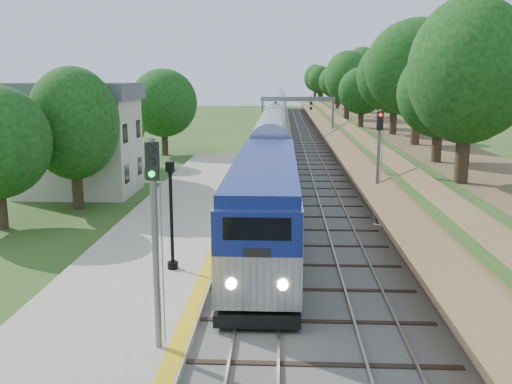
{
  "coord_description": "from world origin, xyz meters",
  "views": [
    {
      "loc": [
        0.77,
        -10.41,
        8.4
      ],
      "look_at": [
        -0.5,
        17.24,
        2.8
      ],
      "focal_mm": 40.0,
      "sensor_mm": 36.0,
      "label": 1
    }
  ],
  "objects_px": {
    "signal_gantry": "(297,109)",
    "lamppost_far": "(172,222)",
    "station_building": "(77,138)",
    "signal_farside": "(378,155)",
    "signal_platform": "(155,222)",
    "train": "(277,119)"
  },
  "relations": [
    {
      "from": "signal_gantry",
      "to": "lamppost_far",
      "type": "bearing_deg",
      "value": -98.45
    },
    {
      "from": "station_building",
      "to": "lamppost_far",
      "type": "bearing_deg",
      "value": -59.76
    },
    {
      "from": "lamppost_far",
      "to": "signal_farside",
      "type": "bearing_deg",
      "value": 42.34
    },
    {
      "from": "lamppost_far",
      "to": "signal_farside",
      "type": "distance_m",
      "value": 13.67
    },
    {
      "from": "lamppost_far",
      "to": "signal_farside",
      "type": "height_order",
      "value": "signal_farside"
    },
    {
      "from": "signal_farside",
      "to": "station_building",
      "type": "bearing_deg",
      "value": 157.66
    },
    {
      "from": "station_building",
      "to": "lamppost_far",
      "type": "height_order",
      "value": "station_building"
    },
    {
      "from": "signal_gantry",
      "to": "station_building",
      "type": "bearing_deg",
      "value": -123.38
    },
    {
      "from": "lamppost_far",
      "to": "signal_farside",
      "type": "relative_size",
      "value": 0.71
    },
    {
      "from": "station_building",
      "to": "signal_platform",
      "type": "height_order",
      "value": "station_building"
    },
    {
      "from": "train",
      "to": "signal_platform",
      "type": "distance_m",
      "value": 70.45
    },
    {
      "from": "train",
      "to": "signal_platform",
      "type": "height_order",
      "value": "signal_platform"
    },
    {
      "from": "signal_gantry",
      "to": "lamppost_far",
      "type": "height_order",
      "value": "signal_gantry"
    },
    {
      "from": "signal_farside",
      "to": "lamppost_far",
      "type": "bearing_deg",
      "value": -137.66
    },
    {
      "from": "signal_gantry",
      "to": "signal_platform",
      "type": "xyz_separation_m",
      "value": [
        -5.37,
        -49.56,
        -0.55
      ]
    },
    {
      "from": "lamppost_far",
      "to": "signal_platform",
      "type": "xyz_separation_m",
      "value": [
        0.93,
        -7.13,
        1.84
      ]
    },
    {
      "from": "signal_gantry",
      "to": "lamppost_far",
      "type": "distance_m",
      "value": 42.96
    },
    {
      "from": "train",
      "to": "lamppost_far",
      "type": "bearing_deg",
      "value": -93.47
    },
    {
      "from": "signal_gantry",
      "to": "train",
      "type": "bearing_deg",
      "value": 96.78
    },
    {
      "from": "station_building",
      "to": "lamppost_far",
      "type": "relative_size",
      "value": 1.87
    },
    {
      "from": "train",
      "to": "signal_farside",
      "type": "height_order",
      "value": "signal_farside"
    },
    {
      "from": "signal_gantry",
      "to": "signal_farside",
      "type": "distance_m",
      "value": 33.51
    }
  ]
}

